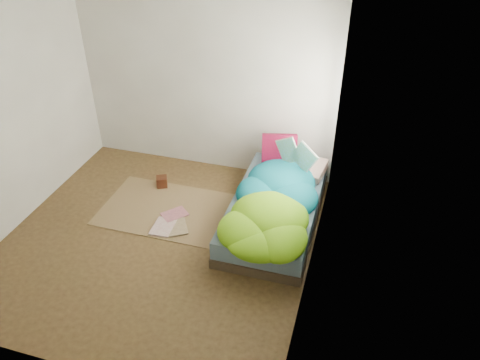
{
  "coord_description": "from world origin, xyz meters",
  "views": [
    {
      "loc": [
        2.07,
        -3.7,
        3.63
      ],
      "look_at": [
        0.77,
        0.75,
        0.5
      ],
      "focal_mm": 35.0,
      "sensor_mm": 36.0,
      "label": 1
    }
  ],
  "objects_px": {
    "open_book": "(296,147)",
    "floor_book_b": "(171,210)",
    "pillow_magenta": "(279,152)",
    "bed": "(275,210)",
    "floor_book_a": "(154,226)",
    "wooden_box": "(162,182)"
  },
  "relations": [
    {
      "from": "open_book",
      "to": "wooden_box",
      "type": "height_order",
      "value": "open_book"
    },
    {
      "from": "bed",
      "to": "floor_book_b",
      "type": "distance_m",
      "value": 1.32
    },
    {
      "from": "pillow_magenta",
      "to": "floor_book_b",
      "type": "relative_size",
      "value": 1.49
    },
    {
      "from": "bed",
      "to": "floor_book_a",
      "type": "bearing_deg",
      "value": -158.89
    },
    {
      "from": "open_book",
      "to": "floor_book_b",
      "type": "height_order",
      "value": "open_book"
    },
    {
      "from": "bed",
      "to": "open_book",
      "type": "xyz_separation_m",
      "value": [
        0.13,
        0.43,
        0.66
      ]
    },
    {
      "from": "pillow_magenta",
      "to": "floor_book_b",
      "type": "distance_m",
      "value": 1.57
    },
    {
      "from": "floor_book_a",
      "to": "floor_book_b",
      "type": "relative_size",
      "value": 1.13
    },
    {
      "from": "open_book",
      "to": "floor_book_b",
      "type": "distance_m",
      "value": 1.75
    },
    {
      "from": "pillow_magenta",
      "to": "wooden_box",
      "type": "bearing_deg",
      "value": -178.06
    },
    {
      "from": "bed",
      "to": "wooden_box",
      "type": "relative_size",
      "value": 14.43
    },
    {
      "from": "wooden_box",
      "to": "floor_book_a",
      "type": "xyz_separation_m",
      "value": [
        0.25,
        -0.82,
        -0.06
      ]
    },
    {
      "from": "bed",
      "to": "open_book",
      "type": "height_order",
      "value": "open_book"
    },
    {
      "from": "wooden_box",
      "to": "floor_book_b",
      "type": "height_order",
      "value": "wooden_box"
    },
    {
      "from": "bed",
      "to": "open_book",
      "type": "relative_size",
      "value": 4.1
    },
    {
      "from": "floor_book_b",
      "to": "floor_book_a",
      "type": "bearing_deg",
      "value": -61.4
    },
    {
      "from": "bed",
      "to": "floor_book_b",
      "type": "height_order",
      "value": "bed"
    },
    {
      "from": "pillow_magenta",
      "to": "floor_book_a",
      "type": "bearing_deg",
      "value": -148.84
    },
    {
      "from": "pillow_magenta",
      "to": "open_book",
      "type": "relative_size",
      "value": 0.92
    },
    {
      "from": "bed",
      "to": "floor_book_a",
      "type": "height_order",
      "value": "bed"
    },
    {
      "from": "open_book",
      "to": "floor_book_a",
      "type": "bearing_deg",
      "value": -122.42
    },
    {
      "from": "floor_book_a",
      "to": "floor_book_b",
      "type": "xyz_separation_m",
      "value": [
        0.08,
        0.34,
        0.0
      ]
    }
  ]
}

